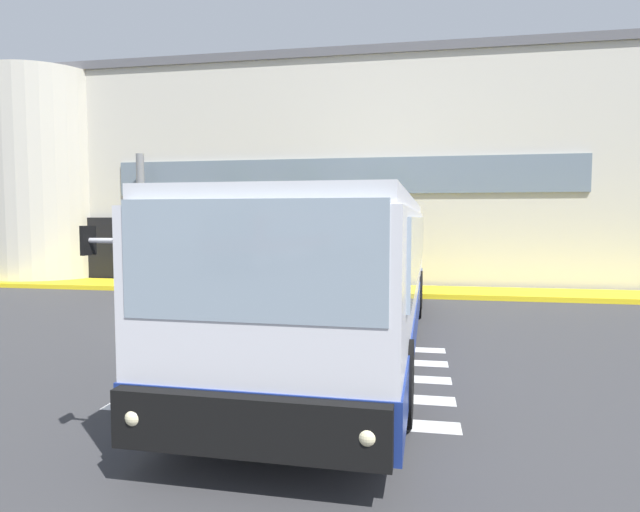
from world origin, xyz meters
name	(u,v)px	position (x,y,z in m)	size (l,w,h in m)	color
ground_plane	(259,319)	(0.00, 0.00, -0.01)	(80.00, 90.00, 0.02)	#353538
bay_paint_stripes	(305,373)	(2.00, -4.20, 0.00)	(4.40, 3.96, 0.01)	silver
terminal_building	(319,181)	(-0.69, 11.63, 4.04)	(23.81, 13.80, 8.09)	beige
boarding_curb	(302,289)	(0.00, 4.80, 0.07)	(26.01, 2.00, 0.15)	yellow
entry_support_column	(141,218)	(-5.96, 5.40, 2.39)	(0.28, 0.28, 4.49)	slate
bus_main_foreground	(350,272)	(2.42, -1.90, 1.34)	(3.28, 12.08, 2.70)	silver
passenger_near_column	(148,256)	(-5.18, 4.40, 1.11)	(0.50, 0.52, 1.68)	#4C4233
passenger_by_doorway	(184,256)	(-4.20, 4.99, 1.08)	(0.51, 0.39, 1.68)	#2D2D33
passenger_at_curb_edge	(210,257)	(-3.08, 4.57, 1.08)	(0.54, 0.37, 1.68)	#2D2D33
safety_bollard_yellow	(340,283)	(1.43, 3.60, 0.45)	(0.18, 0.18, 0.90)	yellow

